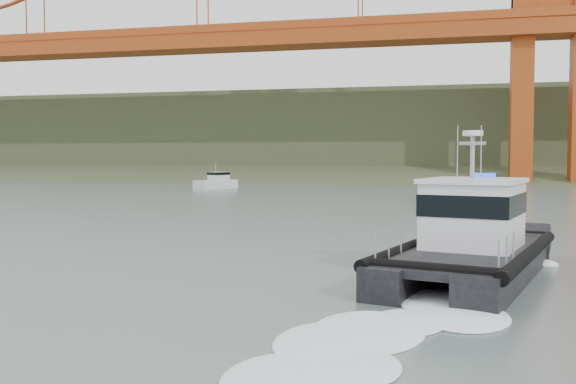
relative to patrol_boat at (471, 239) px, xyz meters
name	(u,v)px	position (x,y,z in m)	size (l,w,h in m)	color
ground	(240,270)	(-7.98, -0.50, -1.28)	(400.00, 400.00, 0.00)	#4B5954
headlands	(409,144)	(-7.98, 125.00, 5.77)	(500.00, 105.36, 27.12)	#354226
patrol_boat	(471,239)	(0.00, 0.00, 0.00)	(6.43, 11.13, 5.10)	black
motorboat	(217,182)	(-29.05, 55.67, -0.43)	(4.44, 6.46, 3.39)	silver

